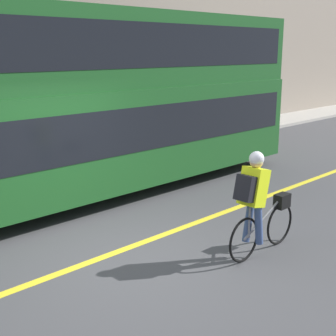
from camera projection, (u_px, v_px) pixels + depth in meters
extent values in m
plane|color=#424244|center=(125.00, 258.00, 6.85)|extent=(80.00, 80.00, 0.00)
cube|color=yellow|center=(114.00, 253.00, 7.03)|extent=(50.00, 0.14, 0.01)
cylinder|color=black|center=(192.00, 150.00, 11.81)|extent=(0.99, 0.30, 0.99)
cube|color=#194C1E|center=(78.00, 137.00, 9.35)|extent=(10.84, 2.40, 1.94)
cube|color=black|center=(78.00, 126.00, 9.29)|extent=(10.40, 2.42, 0.85)
cube|color=#194C1E|center=(74.00, 49.00, 8.93)|extent=(10.84, 2.31, 1.48)
cube|color=black|center=(74.00, 45.00, 8.91)|extent=(10.40, 2.33, 0.83)
torus|color=black|center=(280.00, 224.00, 7.29)|extent=(0.67, 0.04, 0.67)
torus|color=black|center=(244.00, 240.00, 6.67)|extent=(0.67, 0.04, 0.67)
cylinder|color=slate|center=(263.00, 218.00, 6.93)|extent=(0.93, 0.03, 0.45)
cylinder|color=slate|center=(249.00, 222.00, 6.69)|extent=(0.03, 0.03, 0.49)
cube|color=black|center=(282.00, 201.00, 7.22)|extent=(0.26, 0.16, 0.22)
cube|color=#D8EA19|center=(254.00, 187.00, 6.60)|extent=(0.37, 0.32, 0.58)
cube|color=black|center=(245.00, 188.00, 6.46)|extent=(0.21, 0.26, 0.38)
cylinder|color=#384C7A|center=(248.00, 222.00, 6.83)|extent=(0.21, 0.11, 0.60)
cylinder|color=#384C7A|center=(259.00, 225.00, 6.71)|extent=(0.19, 0.11, 0.60)
sphere|color=tan|center=(256.00, 162.00, 6.54)|extent=(0.19, 0.19, 0.19)
sphere|color=silver|center=(257.00, 159.00, 6.53)|extent=(0.21, 0.21, 0.21)
cylinder|color=#262628|center=(192.00, 123.00, 15.79)|extent=(0.49, 0.49, 0.91)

